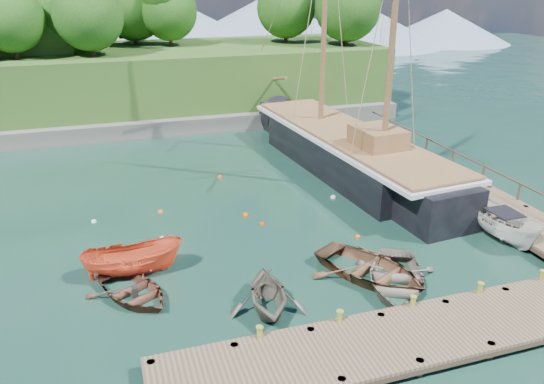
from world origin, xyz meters
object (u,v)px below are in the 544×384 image
at_px(rowboat_2, 370,277).
at_px(cabin_boat_white, 500,238).
at_px(schooner, 348,155).
at_px(rowboat_0, 134,297).
at_px(rowboat_3, 395,287).
at_px(rowboat_1, 268,310).
at_px(motorboat_orange, 135,275).

bearing_deg(rowboat_2, cabin_boat_white, -19.62).
relative_size(rowboat_2, schooner, 0.19).
bearing_deg(schooner, rowboat_0, -148.40).
relative_size(rowboat_3, cabin_boat_white, 1.03).
xyz_separation_m(rowboat_3, schooner, (4.19, 13.53, 1.12)).
relative_size(rowboat_1, rowboat_3, 0.73).
bearing_deg(cabin_boat_white, schooner, 103.91).
distance_m(rowboat_2, rowboat_3, 1.19).
bearing_deg(rowboat_2, rowboat_1, 161.81).
relative_size(rowboat_1, motorboat_orange, 0.82).
bearing_deg(schooner, rowboat_2, -116.27).
bearing_deg(rowboat_1, rowboat_2, 20.57).
bearing_deg(rowboat_3, rowboat_0, -164.81).
xyz_separation_m(rowboat_1, motorboat_orange, (-4.75, 4.29, 0.00)).
xyz_separation_m(rowboat_2, motorboat_orange, (-9.68, 3.35, 0.00)).
bearing_deg(rowboat_1, rowboat_0, 162.67).
bearing_deg(rowboat_2, rowboat_3, -84.76).
bearing_deg(rowboat_2, rowboat_0, 141.92).
xyz_separation_m(rowboat_1, rowboat_3, (5.60, -0.04, 0.00)).
bearing_deg(motorboat_orange, schooner, -55.91).
xyz_separation_m(motorboat_orange, schooner, (14.54, 9.20, 1.12)).
height_order(cabin_boat_white, schooner, schooner).
bearing_deg(schooner, rowboat_3, -112.32).
relative_size(rowboat_2, cabin_boat_white, 1.10).
distance_m(rowboat_2, schooner, 13.51).
xyz_separation_m(rowboat_1, schooner, (9.80, 13.49, 1.12)).
xyz_separation_m(rowboat_0, cabin_boat_white, (17.74, -0.28, 0.00)).
height_order(rowboat_2, motorboat_orange, motorboat_orange).
xyz_separation_m(rowboat_0, rowboat_3, (10.53, -2.56, 0.00)).
bearing_deg(rowboat_0, motorboat_orange, 55.48).
relative_size(rowboat_0, motorboat_orange, 0.93).
distance_m(rowboat_0, schooner, 18.40).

